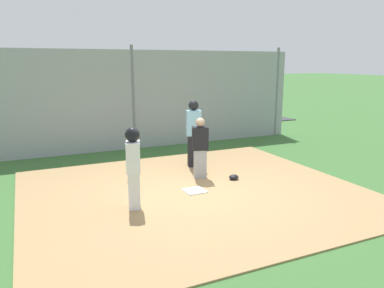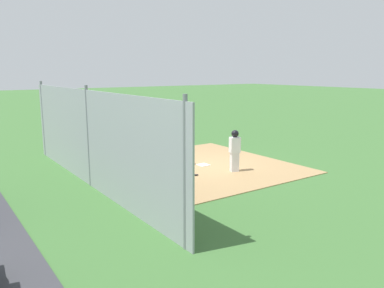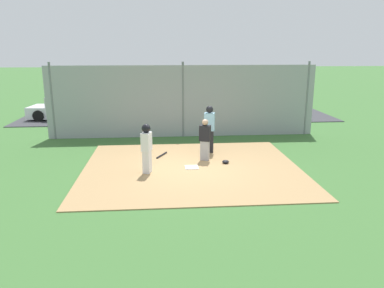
# 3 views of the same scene
# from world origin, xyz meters

# --- Properties ---
(ground_plane) EXTENTS (140.00, 140.00, 0.00)m
(ground_plane) POSITION_xyz_m (0.00, 0.00, 0.00)
(ground_plane) COLOR #3D6B33
(dirt_infield) EXTENTS (7.20, 6.40, 0.03)m
(dirt_infield) POSITION_xyz_m (0.00, 0.00, 0.01)
(dirt_infield) COLOR #A88456
(dirt_infield) RESTS_ON ground_plane
(home_plate) EXTENTS (0.45, 0.45, 0.02)m
(home_plate) POSITION_xyz_m (0.00, 0.00, 0.04)
(home_plate) COLOR white
(home_plate) RESTS_ON dirt_infield
(catcher) EXTENTS (0.45, 0.37, 1.48)m
(catcher) POSITION_xyz_m (-0.54, -0.85, 0.79)
(catcher) COLOR #9E9EA3
(catcher) RESTS_ON dirt_infield
(umpire) EXTENTS (0.44, 0.35, 1.80)m
(umpire) POSITION_xyz_m (-0.83, -1.84, 0.98)
(umpire) COLOR black
(umpire) RESTS_ON dirt_infield
(runner) EXTENTS (0.36, 0.44, 1.59)m
(runner) POSITION_xyz_m (1.47, 0.39, 0.93)
(runner) COLOR silver
(runner) RESTS_ON dirt_infield
(baseball_bat) EXTENTS (0.41, 0.76, 0.06)m
(baseball_bat) POSITION_xyz_m (1.00, -1.48, 0.06)
(baseball_bat) COLOR black
(baseball_bat) RESTS_ON dirt_infield
(catcher_mask) EXTENTS (0.24, 0.20, 0.12)m
(catcher_mask) POSITION_xyz_m (-1.22, -0.36, 0.09)
(catcher_mask) COLOR black
(catcher_mask) RESTS_ON dirt_infield
(backstop_fence) EXTENTS (12.00, 0.10, 3.35)m
(backstop_fence) POSITION_xyz_m (0.00, -4.71, 1.60)
(backstop_fence) COLOR #93999E
(backstop_fence) RESTS_ON ground_plane
(parking_lot) EXTENTS (18.00, 5.20, 0.04)m
(parking_lot) POSITION_xyz_m (0.00, -9.97, 0.02)
(parking_lot) COLOR #38383D
(parking_lot) RESTS_ON ground_plane
(parked_car_blue) EXTENTS (4.37, 2.26, 1.28)m
(parked_car_blue) POSITION_xyz_m (0.46, -9.45, 0.61)
(parked_car_blue) COLOR #28428C
(parked_car_blue) RESTS_ON parking_lot
(parked_car_white) EXTENTS (4.34, 2.18, 1.28)m
(parked_car_white) POSITION_xyz_m (6.18, -9.47, 0.61)
(parked_car_white) COLOR silver
(parked_car_white) RESTS_ON parking_lot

